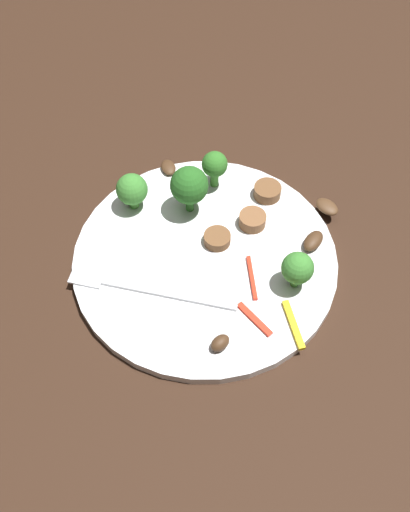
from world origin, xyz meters
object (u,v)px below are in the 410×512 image
pepper_strip_0 (293,325)px  pepper_strip_2 (252,278)px  mushroom_1 (220,343)px  broccoli_floret_1 (132,190)px  mushroom_2 (313,241)px  broccoli_floret_2 (215,165)px  sausage_slice_2 (252,220)px  pepper_strip_1 (254,319)px  mushroom_3 (168,167)px  broccoli_floret_0 (298,268)px  plate (205,259)px  fork (139,289)px  broccoli_floret_3 (189,186)px  sausage_slice_0 (267,191)px  sausage_slice_1 (217,239)px  mushroom_0 (327,207)px

pepper_strip_0 → pepper_strip_2: bearing=-38.7°
mushroom_1 → pepper_strip_0: bearing=-146.3°
broccoli_floret_1 → mushroom_2: 0.21m
broccoli_floret_2 → mushroom_1: size_ratio=2.32×
broccoli_floret_1 → sausage_slice_2: broccoli_floret_1 is taller
pepper_strip_1 → mushroom_1: bearing=56.3°
sausage_slice_2 → mushroom_2: bearing=172.9°
mushroom_2 → mushroom_3: 0.20m
broccoli_floret_1 → broccoli_floret_2: broccoli_floret_2 is taller
broccoli_floret_1 → pepper_strip_1: (-0.17, 0.11, -0.03)m
mushroom_3 → pepper_strip_1: bearing=131.0°
mushroom_1 → pepper_strip_1: 0.05m
broccoli_floret_0 → pepper_strip_1: bearing=61.2°
broccoli_floret_1 → mushroom_1: (-0.14, 0.14, -0.02)m
plate → broccoli_floret_0: (-0.10, 0.01, 0.03)m
mushroom_3 → fork: bearing=98.6°
broccoli_floret_3 → sausage_slice_0: size_ratio=1.93×
sausage_slice_0 → sausage_slice_1: (0.04, 0.08, -0.00)m
mushroom_1 → pepper_strip_1: bearing=-123.7°
broccoli_floret_0 → broccoli_floret_1: (0.20, -0.05, -0.00)m
mushroom_3 → pepper_strip_2: (-0.14, 0.12, -0.00)m
sausage_slice_0 → mushroom_0: (-0.07, 0.00, -0.00)m
fork → sausage_slice_0: sausage_slice_0 is taller
broccoli_floret_3 → mushroom_3: broccoli_floret_3 is taller
broccoli_floret_2 → sausage_slice_0: size_ratio=1.54×
plate → mushroom_1: 0.11m
sausage_slice_2 → pepper_strip_1: bearing=105.1°
broccoli_floret_0 → pepper_strip_2: bearing=8.1°
broccoli_floret_2 → mushroom_1: bearing=107.6°
plate → pepper_strip_0: bearing=152.5°
mushroom_0 → pepper_strip_0: bearing=87.9°
mushroom_3 → pepper_strip_0: size_ratio=0.46×
sausage_slice_0 → plate: bearing=67.0°
sausage_slice_2 → mushroom_1: same height
broccoli_floret_0 → mushroom_0: (-0.02, -0.11, -0.02)m
sausage_slice_2 → mushroom_0: size_ratio=1.05×
broccoli_floret_2 → pepper_strip_0: (-0.13, 0.16, -0.03)m
mushroom_1 → mushroom_3: 0.24m
pepper_strip_2 → broccoli_floret_3: bearing=-38.6°
sausage_slice_0 → mushroom_2: 0.09m
sausage_slice_0 → sausage_slice_2: (0.01, 0.05, 0.00)m
broccoli_floret_1 → mushroom_1: 0.21m
plate → sausage_slice_0: 0.11m
broccoli_floret_2 → mushroom_3: size_ratio=1.93×
broccoli_floret_0 → pepper_strip_0: 0.06m
mushroom_1 → plate: bearing=-65.6°
mushroom_1 → pepper_strip_2: 0.09m
fork → sausage_slice_1: (-0.06, -0.08, 0.00)m
mushroom_1 → pepper_strip_0: size_ratio=0.38×
broccoli_floret_2 → mushroom_2: (-0.13, 0.05, -0.03)m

